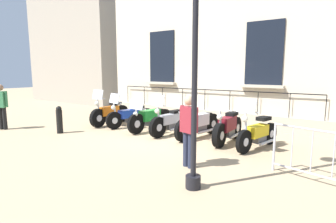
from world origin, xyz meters
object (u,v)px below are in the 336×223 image
motorcycle_orange (110,113)px  motorcycle_white (198,124)px  crowd_barrier (322,155)px  bollard (59,120)px  motorcycle_blue (130,115)px  pedestrian_standing (189,128)px  motorcycle_green (150,118)px  motorcycle_silver (170,122)px  motorcycle_yellow (258,133)px  motorcycle_maroon (228,128)px  pedestrian_walking (2,104)px

motorcycle_orange → motorcycle_white: motorcycle_orange is taller
crowd_barrier → bollard: size_ratio=2.00×
motorcycle_blue → pedestrian_standing: size_ratio=1.30×
motorcycle_green → motorcycle_silver: size_ratio=1.10×
motorcycle_yellow → pedestrian_standing: pedestrian_standing is taller
motorcycle_silver → pedestrian_standing: 3.16m
motorcycle_blue → bollard: bearing=-29.4°
motorcycle_silver → motorcycle_maroon: (-0.14, 2.00, 0.01)m
crowd_barrier → pedestrian_standing: size_ratio=1.18×
motorcycle_orange → pedestrian_walking: 3.87m
motorcycle_silver → bollard: (2.03, -3.23, 0.05)m
motorcycle_maroon → crowd_barrier: 3.19m
motorcycle_maroon → motorcycle_yellow: 0.94m
crowd_barrier → motorcycle_silver: bearing=-109.7°
motorcycle_silver → motorcycle_white: size_ratio=0.90×
motorcycle_silver → crowd_barrier: (1.66, 4.63, 0.14)m
motorcycle_green → motorcycle_white: motorcycle_green is taller
motorcycle_silver → pedestrian_walking: (2.88, -5.46, 0.50)m
motorcycle_green → pedestrian_standing: pedestrian_standing is taller
motorcycle_green → pedestrian_walking: size_ratio=1.30×
motorcycle_orange → bollard: bearing=-8.3°
motorcycle_yellow → motorcycle_silver: bearing=-90.2°
motorcycle_orange → motorcycle_blue: 0.96m
crowd_barrier → pedestrian_walking: 10.16m
motorcycle_orange → motorcycle_silver: size_ratio=1.04×
motorcycle_yellow → motorcycle_blue: bearing=-92.2°
motorcycle_orange → crowd_barrier: bearing=77.6°
motorcycle_orange → pedestrian_standing: 5.56m
motorcycle_orange → crowd_barrier: 7.73m
motorcycle_green → crowd_barrier: (1.72, 5.53, 0.10)m
motorcycle_white → pedestrian_standing: pedestrian_standing is taller
motorcycle_green → bollard: motorcycle_green is taller
motorcycle_green → pedestrian_standing: 3.86m
pedestrian_standing → pedestrian_walking: (0.56, -7.56, 0.03)m
motorcycle_green → motorcycle_orange: bearing=-88.3°
motorcycle_white → pedestrian_walking: 7.14m
pedestrian_standing → motorcycle_white: bearing=-155.8°
pedestrian_walking → motorcycle_silver: bearing=117.8°
motorcycle_maroon → pedestrian_walking: 8.06m
crowd_barrier → pedestrian_walking: size_ratio=1.15×
motorcycle_silver → bollard: bearing=-57.8°
motorcycle_silver → pedestrian_walking: 6.19m
motorcycle_maroon → motorcycle_yellow: size_ratio=0.99×
motorcycle_orange → motorcycle_green: size_ratio=0.95×
motorcycle_silver → motorcycle_white: (-0.18, 0.98, 0.01)m
motorcycle_white → crowd_barrier: crowd_barrier is taller
motorcycle_silver → motorcycle_maroon: bearing=94.1°
motorcycle_silver → motorcycle_yellow: 2.92m
motorcycle_yellow → motorcycle_green: bearing=-91.1°
motorcycle_yellow → bollard: bearing=-71.8°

